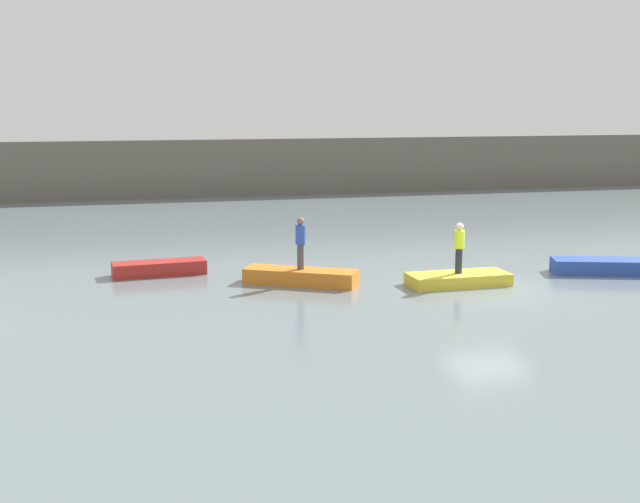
{
  "coord_description": "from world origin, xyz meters",
  "views": [
    {
      "loc": [
        -11.13,
        -23.2,
        5.86
      ],
      "look_at": [
        -4.47,
        3.7,
        0.76
      ],
      "focal_mm": 46.96,
      "sensor_mm": 36.0,
      "label": 1
    }
  ],
  "objects_px": {
    "rowboat_red": "(159,268)",
    "rowboat_blue": "(606,266)",
    "person_hiviz_shirt": "(459,245)",
    "rowboat_orange": "(301,277)",
    "person_blue_shirt": "(301,241)",
    "rowboat_yellow": "(458,279)"
  },
  "relations": [
    {
      "from": "rowboat_red",
      "to": "rowboat_yellow",
      "type": "height_order",
      "value": "rowboat_red"
    },
    {
      "from": "rowboat_red",
      "to": "person_hiviz_shirt",
      "type": "relative_size",
      "value": 1.9
    },
    {
      "from": "rowboat_orange",
      "to": "rowboat_blue",
      "type": "bearing_deg",
      "value": 24.62
    },
    {
      "from": "person_hiviz_shirt",
      "to": "rowboat_yellow",
      "type": "bearing_deg",
      "value": 0.0
    },
    {
      "from": "rowboat_red",
      "to": "rowboat_blue",
      "type": "xyz_separation_m",
      "value": [
        14.7,
        -3.42,
        0.01
      ]
    },
    {
      "from": "person_blue_shirt",
      "to": "person_hiviz_shirt",
      "type": "bearing_deg",
      "value": -15.64
    },
    {
      "from": "person_blue_shirt",
      "to": "person_hiviz_shirt",
      "type": "relative_size",
      "value": 1.03
    },
    {
      "from": "rowboat_red",
      "to": "person_hiviz_shirt",
      "type": "distance_m",
      "value": 9.98
    },
    {
      "from": "rowboat_yellow",
      "to": "rowboat_blue",
      "type": "height_order",
      "value": "rowboat_blue"
    },
    {
      "from": "rowboat_yellow",
      "to": "person_blue_shirt",
      "type": "relative_size",
      "value": 1.93
    },
    {
      "from": "rowboat_red",
      "to": "person_hiviz_shirt",
      "type": "bearing_deg",
      "value": -28.02
    },
    {
      "from": "rowboat_yellow",
      "to": "person_hiviz_shirt",
      "type": "bearing_deg",
      "value": 178.68
    },
    {
      "from": "rowboat_red",
      "to": "rowboat_blue",
      "type": "height_order",
      "value": "rowboat_blue"
    },
    {
      "from": "rowboat_orange",
      "to": "rowboat_yellow",
      "type": "bearing_deg",
      "value": 13.91
    },
    {
      "from": "person_blue_shirt",
      "to": "person_hiviz_shirt",
      "type": "xyz_separation_m",
      "value": [
        4.83,
        -1.35,
        -0.12
      ]
    },
    {
      "from": "rowboat_red",
      "to": "rowboat_orange",
      "type": "height_order",
      "value": "rowboat_orange"
    },
    {
      "from": "rowboat_red",
      "to": "rowboat_orange",
      "type": "relative_size",
      "value": 0.85
    },
    {
      "from": "rowboat_blue",
      "to": "rowboat_yellow",
      "type": "bearing_deg",
      "value": -157.58
    },
    {
      "from": "person_blue_shirt",
      "to": "person_hiviz_shirt",
      "type": "height_order",
      "value": "person_blue_shirt"
    },
    {
      "from": "rowboat_yellow",
      "to": "person_blue_shirt",
      "type": "distance_m",
      "value": 5.16
    },
    {
      "from": "person_hiviz_shirt",
      "to": "rowboat_orange",
      "type": "bearing_deg",
      "value": 164.36
    },
    {
      "from": "rowboat_orange",
      "to": "person_blue_shirt",
      "type": "relative_size",
      "value": 2.17
    }
  ]
}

